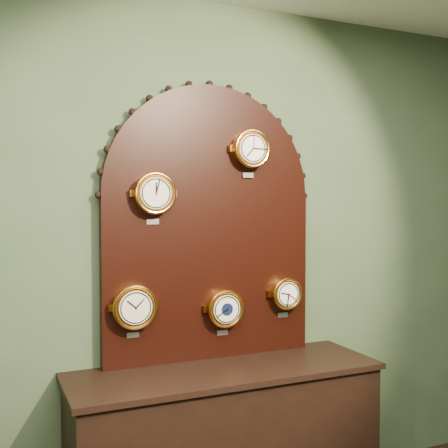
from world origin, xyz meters
name	(u,v)px	position (x,y,z in m)	size (l,w,h in m)	color
wall_back	(206,254)	(0.00, 2.50, 1.40)	(4.00, 4.00, 0.00)	#42563B
display_board	(209,214)	(0.00, 2.45, 1.63)	(1.26, 0.06, 1.53)	black
roman_clock	(154,193)	(-0.33, 2.38, 1.74)	(0.22, 0.08, 0.27)	orange
arabic_clock	(251,149)	(0.22, 2.38, 1.99)	(0.21, 0.08, 0.27)	orange
hygrometer	(134,307)	(-0.44, 2.38, 1.16)	(0.23, 0.08, 0.28)	orange
barometer	(225,308)	(0.06, 2.38, 1.11)	(0.21, 0.08, 0.26)	orange
tide_clock	(286,293)	(0.45, 2.38, 1.17)	(0.19, 0.08, 0.24)	orange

